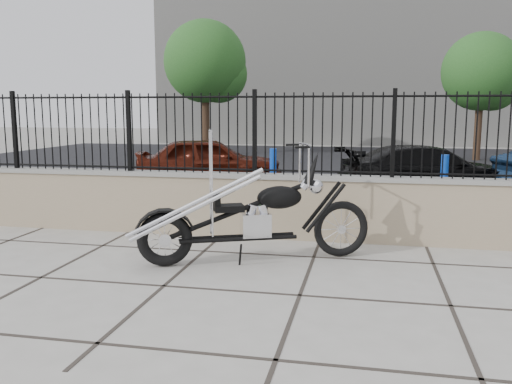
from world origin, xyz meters
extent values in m
plane|color=#99968E|center=(0.00, 0.00, 0.00)|extent=(90.00, 90.00, 0.00)
plane|color=black|center=(0.00, 12.50, 0.00)|extent=(30.00, 30.00, 0.00)
cube|color=gray|center=(0.00, 2.50, 0.48)|extent=(14.00, 0.36, 0.96)
cube|color=black|center=(0.00, 2.50, 1.56)|extent=(14.00, 0.08, 1.20)
cube|color=beige|center=(0.00, 26.50, 4.00)|extent=(22.00, 6.00, 8.00)
imported|color=#411209|center=(-3.21, 7.55, 0.62)|extent=(3.89, 2.46, 1.24)
imported|color=black|center=(1.97, 6.96, 0.57)|extent=(4.22, 2.86, 1.14)
cylinder|color=blue|center=(-1.19, 5.20, 0.57)|extent=(0.18, 0.18, 1.14)
cylinder|color=#0D20CE|center=(2.00, 4.65, 0.56)|extent=(0.15, 0.15, 1.12)
cylinder|color=#382619|center=(-6.02, 16.54, 1.59)|extent=(0.32, 0.32, 3.17)
sphere|color=#2C6325|center=(-6.02, 16.54, 4.02)|extent=(3.38, 3.38, 3.38)
cylinder|color=#382619|center=(4.69, 16.32, 1.35)|extent=(0.27, 0.27, 2.71)
sphere|color=#296E30|center=(4.69, 16.32, 3.43)|extent=(2.89, 2.89, 2.89)
camera|label=1|loc=(0.65, -5.39, 1.93)|focal=38.00mm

